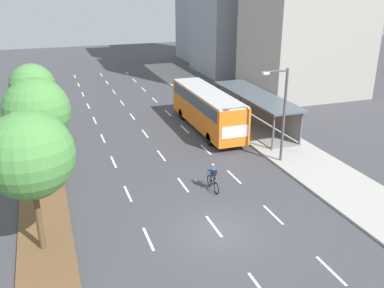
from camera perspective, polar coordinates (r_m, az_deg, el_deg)
The scene contains 14 objects.
ground_plane at distance 22.03m, azimuth 3.59°, elevation -11.79°, with size 140.00×140.00×0.00m, color #424247.
median_strip at distance 38.84m, azimuth -19.77°, elevation 1.95°, with size 2.60×52.00×0.12m, color brown.
sidewalk_right at distance 42.26m, azimuth 4.65°, elevation 4.66°, with size 4.50×52.00×0.15m, color #ADAAA3.
lane_divider_left at distance 37.57m, azimuth -12.44°, elevation 2.01°, with size 0.14×47.88×0.01m.
lane_divider_center at distance 38.10m, azimuth -7.22°, elevation 2.61°, with size 0.14×47.88×0.01m.
lane_divider_right at distance 38.93m, azimuth -2.19°, elevation 3.17°, with size 0.14×47.88×0.01m.
bus_shelter at distance 36.83m, azimuth 8.83°, elevation 4.91°, with size 2.90×11.38×2.86m.
bus at distance 35.90m, azimuth 2.03°, elevation 5.07°, with size 2.54×11.29×3.37m.
cyclist at distance 25.79m, azimuth 2.85°, elevation -4.58°, with size 0.46×1.82×1.71m.
median_tree_nearest at distance 19.74m, azimuth -20.99°, elevation -1.43°, with size 3.94×3.94×6.72m.
median_tree_second at distance 26.95m, azimuth -20.12°, elevation 4.19°, with size 3.97×3.97×6.59m.
median_tree_third at distance 34.32m, azimuth -20.63°, elevation 7.25°, with size 3.37×3.37×6.13m.
streetlight at distance 29.21m, azimuth 12.01°, elevation 4.59°, with size 1.91×0.24×6.50m.
building_far_right at distance 67.57m, azimuth 3.67°, elevation 18.73°, with size 9.19×15.14×18.56m, color #8E939E.
Camera 1 is at (-7.43, -16.97, 11.92)m, focal length 39.73 mm.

